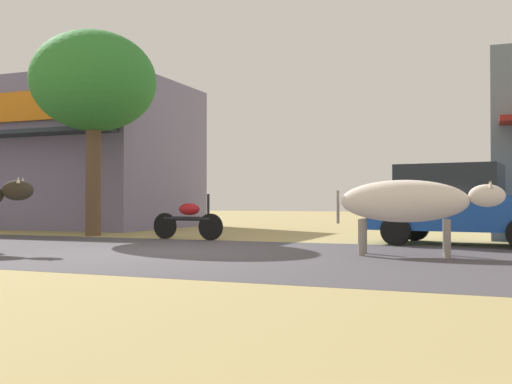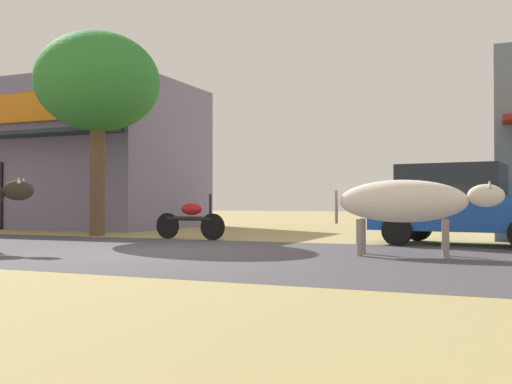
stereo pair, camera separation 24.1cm
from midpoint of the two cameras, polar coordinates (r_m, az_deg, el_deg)
name	(u,v)px [view 2 (the right image)]	position (r m, az deg, el deg)	size (l,w,h in m)	color
ground	(159,252)	(10.67, -8.61, -5.67)	(80.00, 80.00, 0.00)	tan
asphalt_road	(159,252)	(10.67, -8.61, -5.65)	(72.00, 6.21, 0.00)	#444147
storefront_left_cafe	(78,157)	(21.65, -16.31, 3.21)	(7.77, 6.17, 4.82)	slate
roadside_tree	(98,83)	(16.17, -14.47, 10.02)	(3.20, 3.20, 5.26)	brown
parked_hatchback_car	(461,204)	(12.87, 19.55, -1.06)	(3.78, 2.17, 1.64)	#18469F
parked_motorcycle	(191,219)	(13.94, -5.77, -2.61)	(1.87, 0.29, 1.05)	black
cow_far_dark	(407,202)	(10.04, 14.89, -0.92)	(2.66, 0.85, 1.24)	silver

